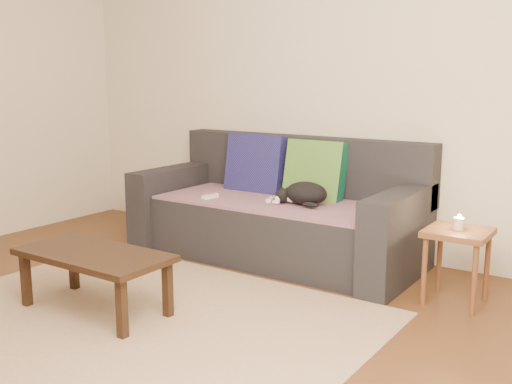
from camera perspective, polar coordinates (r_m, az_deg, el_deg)
ground at (r=3.34m, az=-12.64°, el=-12.45°), size 4.50×4.50×0.00m
back_wall at (r=4.67m, az=5.10°, el=10.69°), size 4.50×0.04×2.60m
sofa at (r=4.41m, az=2.18°, el=-2.26°), size 2.10×0.94×0.87m
throw_blanket at (r=4.31m, az=1.54°, el=-0.92°), size 1.66×0.74×0.02m
cushion_navy at (r=4.66m, az=-0.03°, el=2.47°), size 0.49×0.20×0.51m
cushion_green at (r=4.39m, az=5.63°, el=1.90°), size 0.45×0.21×0.47m
cat at (r=4.16m, az=4.58°, el=-0.16°), size 0.40×0.30×0.16m
wii_remote_a at (r=4.39m, az=-4.37°, el=-0.41°), size 0.05×0.15×0.03m
wii_remote_b at (r=4.26m, az=1.50°, el=-0.71°), size 0.07×0.15×0.03m
side_table at (r=3.68m, az=18.65°, el=-4.59°), size 0.35×0.35×0.44m
candle at (r=3.65m, az=18.76°, el=-2.85°), size 0.06×0.06×0.09m
rug at (r=3.44m, az=-10.79°, el=-11.61°), size 2.50×1.80×0.01m
coffee_table at (r=3.47m, az=-15.19°, el=-6.22°), size 0.89×0.45×0.36m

